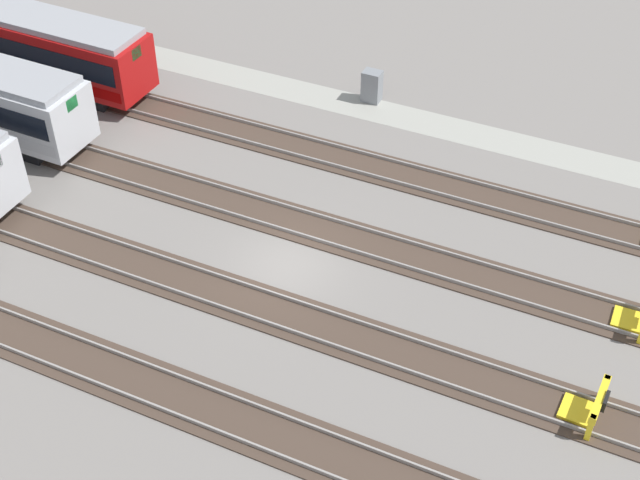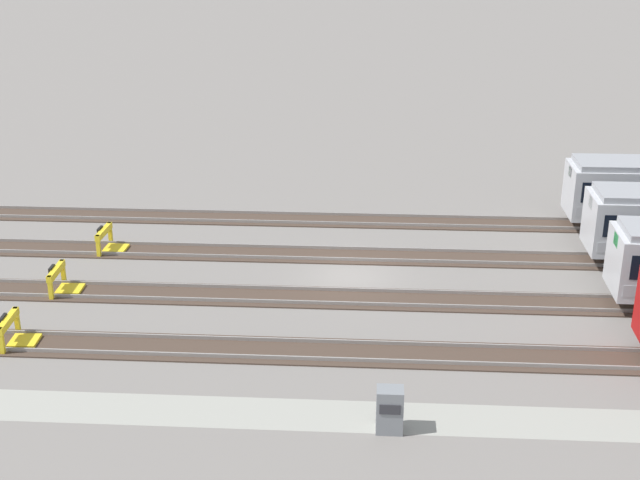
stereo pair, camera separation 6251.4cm
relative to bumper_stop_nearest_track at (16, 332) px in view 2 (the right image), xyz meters
The scene contains 10 objects.
ground_plane 15.05m from the bumper_stop_nearest_track, 29.44° to the left, with size 400.00×400.00×0.00m, color gray.
service_walkway 13.85m from the bumper_stop_nearest_track, 18.77° to the right, with size 54.00×2.00×0.01m, color #9E9E93.
rail_track_nearest 13.11m from the bumper_stop_nearest_track, ahead, with size 90.00×2.23×0.21m.
rail_track_near_inner 14.00m from the bumper_stop_nearest_track, 20.60° to the left, with size 90.00×2.24×0.21m.
rail_track_middle 16.40m from the bumper_stop_nearest_track, 36.97° to the left, with size 90.00×2.24×0.21m.
rail_track_far_inner 19.77m from the bumper_stop_nearest_track, 48.48° to the left, with size 90.00×2.23×0.21m.
bumper_stop_nearest_track is the anchor object (origin of this frame).
bumper_stop_near_inner_track 4.94m from the bumper_stop_nearest_track, 87.17° to the left, with size 1.36×2.00×1.22m.
bumper_stop_middle_track 9.90m from the bumper_stop_nearest_track, 84.34° to the left, with size 1.38×2.01×1.22m.
electrical_cabinet 15.68m from the bumper_stop_nearest_track, 19.45° to the right, with size 0.90×0.73×1.60m.
Camera 2 is at (0.91, -38.11, 17.02)m, focal length 50.00 mm.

